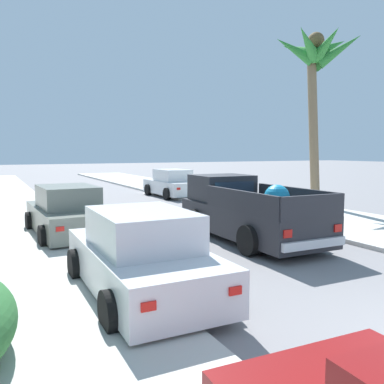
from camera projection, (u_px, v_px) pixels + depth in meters
sidewalk_right at (264, 207)px, 18.18m from camera, size 4.61×60.00×0.12m
curb_left at (28, 225)px, 13.67m from camera, size 0.16×60.00×0.10m
curb_right at (247, 208)px, 17.77m from camera, size 0.16×60.00×0.10m
pickup_truck at (246, 212)px, 11.69m from camera, size 2.28×5.24×1.80m
car_left_near at (68, 213)px, 12.03m from camera, size 2.15×4.31×1.54m
car_left_mid at (172, 184)px, 22.62m from camera, size 2.11×4.30×1.54m
car_right_mid at (141, 256)px, 7.11m from camera, size 2.06×4.28×1.54m
palm_tree_right_mid at (316, 64)px, 17.82m from camera, size 3.65×3.70×7.78m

